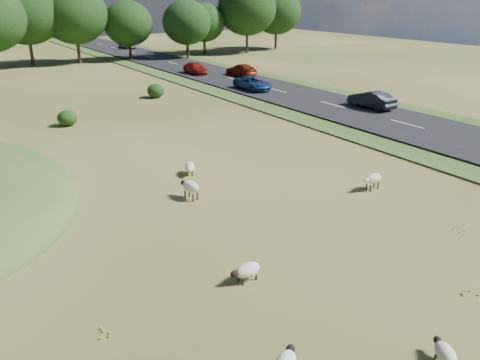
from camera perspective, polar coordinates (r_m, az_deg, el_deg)
name	(u,v)px	position (r m, az deg, el deg)	size (l,w,h in m)	color
ground	(97,131)	(36.34, -16.99, 5.70)	(160.00, 160.00, 0.00)	#3D5119
road	(244,83)	(53.70, 0.53, 11.78)	(8.00, 150.00, 0.25)	black
shrubs	(41,106)	(43.26, -23.12, 8.30)	(22.73, 9.51, 1.40)	black
sheep_0	(190,167)	(26.35, -6.14, 1.58)	(0.98, 1.26, 0.71)	beige
sheep_1	(373,179)	(25.02, 15.87, 0.15)	(1.25, 0.59, 0.90)	beige
sheep_2	(247,270)	(16.76, 0.82, -10.95)	(1.22, 0.54, 0.71)	beige
sheep_3	(445,353)	(14.69, 23.72, -18.77)	(0.87, 1.12, 0.63)	beige
sheep_5	(190,187)	(23.16, -6.08, -0.81)	(0.75, 1.33, 0.93)	beige
car_0	(128,44)	(89.99, -13.53, 15.85)	(2.12, 5.20, 1.51)	#A6A9AD
car_1	(241,70)	(57.43, 0.16, 13.26)	(1.94, 4.77, 1.38)	maroon
car_2	(195,68)	(59.28, -5.47, 13.44)	(1.64, 4.08, 1.39)	maroon
car_3	(253,83)	(49.03, 1.55, 11.72)	(2.16, 4.68, 1.30)	navy
car_4	(372,99)	(42.49, 15.74, 9.44)	(1.53, 4.39, 1.44)	black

